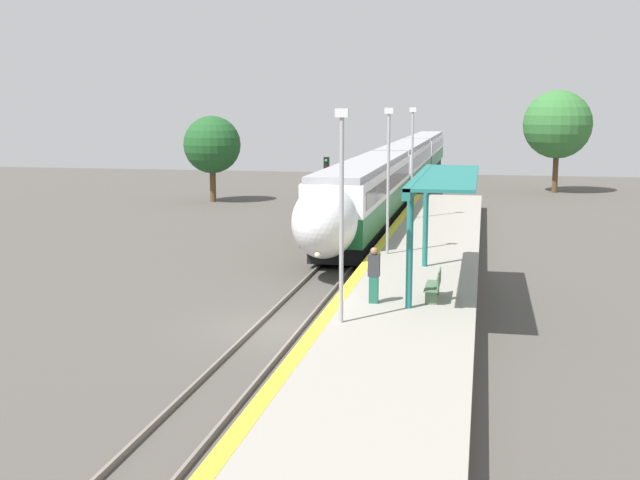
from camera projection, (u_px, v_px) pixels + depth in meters
ground_plane at (280, 329)px, 25.23m from camera, size 120.00×120.00×0.00m
rail_left at (258, 325)px, 25.36m from camera, size 0.08×90.00×0.15m
rail_right at (302, 328)px, 25.08m from camera, size 0.08×90.00×0.15m
train at (403, 166)px, 62.21m from camera, size 2.74×66.39×4.03m
platform_right at (401, 321)px, 24.40m from camera, size 4.47×64.00×0.90m
platform_bench at (435, 285)px, 25.20m from camera, size 0.44×1.73×0.89m
person_waiting at (374, 274)px, 24.71m from camera, size 0.36×0.23×1.75m
railway_signal at (326, 188)px, 42.41m from camera, size 0.28×0.28×4.28m
lamppost_near at (342, 203)px, 22.08m from camera, size 0.36×0.20×5.97m
lamppost_mid at (388, 172)px, 32.61m from camera, size 0.36×0.20×5.97m
lamppost_far at (412, 156)px, 43.15m from camera, size 0.36×0.20×5.97m
station_canopy at (437, 183)px, 26.73m from camera, size 2.02×9.55×3.78m
background_tree_left at (212, 145)px, 58.12m from camera, size 4.16×4.16×6.26m
background_tree_right at (558, 125)px, 64.24m from camera, size 5.46×5.46×8.22m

